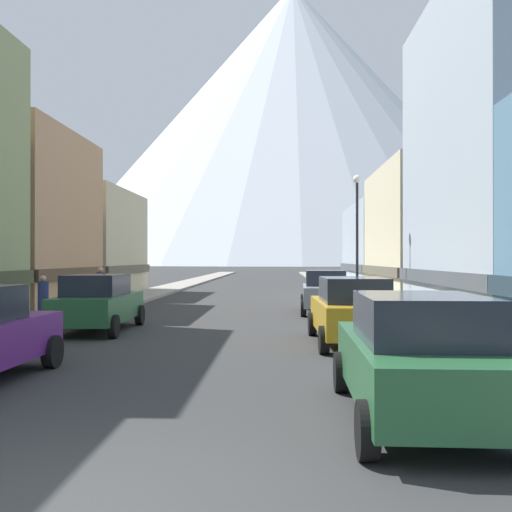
{
  "coord_description": "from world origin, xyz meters",
  "views": [
    {
      "loc": [
        1.85,
        -4.9,
        2.28
      ],
      "look_at": [
        0.3,
        33.64,
        2.44
      ],
      "focal_mm": 39.94,
      "sensor_mm": 36.0,
      "label": 1
    }
  ],
  "objects_px": {
    "car_right_0": "(418,357)",
    "car_right_1": "(352,310)",
    "pedestrian_0": "(100,288)",
    "pedestrian_1": "(43,300)",
    "car_left_1": "(98,302)",
    "streetlamp_right": "(357,220)",
    "trash_bin_right": "(468,327)",
    "potted_plant_0": "(436,312)",
    "car_right_2": "(325,291)"
  },
  "relations": [
    {
      "from": "car_left_1",
      "to": "car_right_0",
      "type": "distance_m",
      "value": 12.2
    },
    {
      "from": "car_right_1",
      "to": "pedestrian_0",
      "type": "xyz_separation_m",
      "value": [
        -10.05,
        10.34,
        0.06
      ]
    },
    {
      "from": "car_right_1",
      "to": "trash_bin_right",
      "type": "bearing_deg",
      "value": -29.96
    },
    {
      "from": "pedestrian_0",
      "to": "streetlamp_right",
      "type": "relative_size",
      "value": 0.3
    },
    {
      "from": "car_right_0",
      "to": "pedestrian_1",
      "type": "xyz_separation_m",
      "value": [
        -10.05,
        11.2,
        -0.04
      ]
    },
    {
      "from": "car_right_0",
      "to": "car_right_1",
      "type": "height_order",
      "value": "same"
    },
    {
      "from": "trash_bin_right",
      "to": "streetlamp_right",
      "type": "bearing_deg",
      "value": 94.83
    },
    {
      "from": "car_left_1",
      "to": "potted_plant_0",
      "type": "xyz_separation_m",
      "value": [
        10.8,
        1.22,
        -0.39
      ]
    },
    {
      "from": "car_right_1",
      "to": "car_right_2",
      "type": "bearing_deg",
      "value": 89.99
    },
    {
      "from": "car_right_2",
      "to": "streetlamp_right",
      "type": "relative_size",
      "value": 0.76
    },
    {
      "from": "car_left_1",
      "to": "streetlamp_right",
      "type": "relative_size",
      "value": 0.76
    },
    {
      "from": "pedestrian_0",
      "to": "streetlamp_right",
      "type": "bearing_deg",
      "value": 0.2
    },
    {
      "from": "car_right_0",
      "to": "streetlamp_right",
      "type": "xyz_separation_m",
      "value": [
        1.55,
        17.52,
        3.09
      ]
    },
    {
      "from": "car_right_2",
      "to": "trash_bin_right",
      "type": "distance_m",
      "value": 10.57
    },
    {
      "from": "pedestrian_0",
      "to": "streetlamp_right",
      "type": "distance_m",
      "value": 11.99
    },
    {
      "from": "potted_plant_0",
      "to": "pedestrian_0",
      "type": "xyz_separation_m",
      "value": [
        -13.25,
        6.72,
        0.44
      ]
    },
    {
      "from": "car_right_2",
      "to": "trash_bin_right",
      "type": "bearing_deg",
      "value": -76.05
    },
    {
      "from": "car_left_1",
      "to": "pedestrian_1",
      "type": "distance_m",
      "value": 2.96
    },
    {
      "from": "car_left_1",
      "to": "car_right_2",
      "type": "height_order",
      "value": "same"
    },
    {
      "from": "pedestrian_0",
      "to": "car_right_2",
      "type": "bearing_deg",
      "value": -8.77
    },
    {
      "from": "car_right_1",
      "to": "car_right_2",
      "type": "distance_m",
      "value": 8.79
    },
    {
      "from": "pedestrian_0",
      "to": "trash_bin_right",
      "type": "bearing_deg",
      "value": -43.14
    },
    {
      "from": "car_left_1",
      "to": "car_right_0",
      "type": "relative_size",
      "value": 1.0
    },
    {
      "from": "car_left_1",
      "to": "trash_bin_right",
      "type": "xyz_separation_m",
      "value": [
        10.15,
        -3.87,
        -0.26
      ]
    },
    {
      "from": "trash_bin_right",
      "to": "potted_plant_0",
      "type": "height_order",
      "value": "trash_bin_right"
    },
    {
      "from": "car_right_0",
      "to": "streetlamp_right",
      "type": "height_order",
      "value": "streetlamp_right"
    },
    {
      "from": "car_right_1",
      "to": "streetlamp_right",
      "type": "distance_m",
      "value": 10.94
    },
    {
      "from": "car_right_1",
      "to": "pedestrian_1",
      "type": "relative_size",
      "value": 2.87
    },
    {
      "from": "car_right_2",
      "to": "streetlamp_right",
      "type": "height_order",
      "value": "streetlamp_right"
    },
    {
      "from": "pedestrian_0",
      "to": "streetlamp_right",
      "type": "xyz_separation_m",
      "value": [
        11.6,
        0.04,
        3.03
      ]
    },
    {
      "from": "car_left_1",
      "to": "pedestrian_0",
      "type": "height_order",
      "value": "pedestrian_0"
    },
    {
      "from": "car_left_1",
      "to": "car_right_1",
      "type": "height_order",
      "value": "same"
    },
    {
      "from": "potted_plant_0",
      "to": "streetlamp_right",
      "type": "bearing_deg",
      "value": 103.72
    },
    {
      "from": "streetlamp_right",
      "to": "pedestrian_1",
      "type": "bearing_deg",
      "value": -151.45
    },
    {
      "from": "car_left_1",
      "to": "pedestrian_1",
      "type": "xyz_separation_m",
      "value": [
        -2.45,
        1.66,
        -0.04
      ]
    },
    {
      "from": "car_left_1",
      "to": "streetlamp_right",
      "type": "xyz_separation_m",
      "value": [
        9.15,
        7.98,
        3.09
      ]
    },
    {
      "from": "car_left_1",
      "to": "streetlamp_right",
      "type": "height_order",
      "value": "streetlamp_right"
    },
    {
      "from": "pedestrian_0",
      "to": "pedestrian_1",
      "type": "distance_m",
      "value": 6.27
    },
    {
      "from": "car_left_1",
      "to": "trash_bin_right",
      "type": "height_order",
      "value": "car_left_1"
    },
    {
      "from": "trash_bin_right",
      "to": "potted_plant_0",
      "type": "xyz_separation_m",
      "value": [
        0.65,
        5.09,
        -0.13
      ]
    },
    {
      "from": "potted_plant_0",
      "to": "pedestrian_1",
      "type": "distance_m",
      "value": 13.26
    },
    {
      "from": "pedestrian_1",
      "to": "trash_bin_right",
      "type": "bearing_deg",
      "value": -23.71
    },
    {
      "from": "car_left_1",
      "to": "potted_plant_0",
      "type": "distance_m",
      "value": 10.87
    },
    {
      "from": "car_left_1",
      "to": "pedestrian_0",
      "type": "bearing_deg",
      "value": 107.17
    },
    {
      "from": "car_right_0",
      "to": "car_right_1",
      "type": "distance_m",
      "value": 7.14
    },
    {
      "from": "trash_bin_right",
      "to": "streetlamp_right",
      "type": "relative_size",
      "value": 0.17
    },
    {
      "from": "car_right_2",
      "to": "streetlamp_right",
      "type": "distance_m",
      "value": 3.8
    },
    {
      "from": "pedestrian_1",
      "to": "car_right_1",
      "type": "bearing_deg",
      "value": -22.02
    },
    {
      "from": "potted_plant_0",
      "to": "trash_bin_right",
      "type": "bearing_deg",
      "value": -97.28
    },
    {
      "from": "potted_plant_0",
      "to": "pedestrian_0",
      "type": "bearing_deg",
      "value": 153.11
    }
  ]
}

